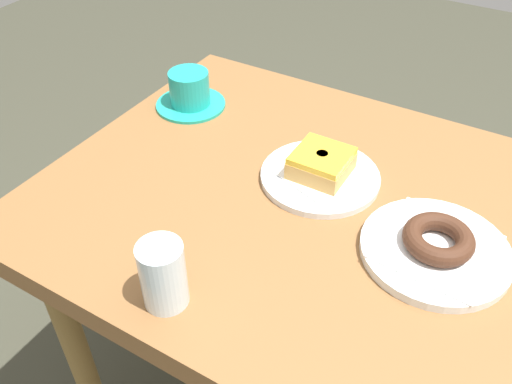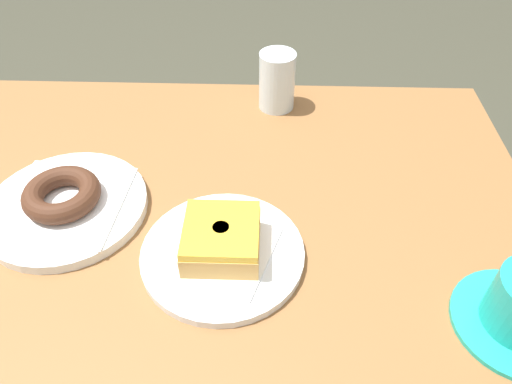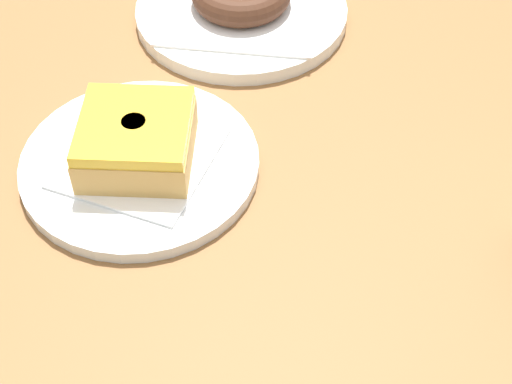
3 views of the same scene
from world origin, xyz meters
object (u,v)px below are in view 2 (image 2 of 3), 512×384
at_px(donut_chocolate_ring, 62,194).
at_px(water_glass, 277,81).
at_px(plate_chocolate_ring, 67,207).
at_px(donut_glazed_square, 222,238).
at_px(plate_glazed_square, 223,254).

height_order(donut_chocolate_ring, water_glass, water_glass).
bearing_deg(water_glass, plate_chocolate_ring, -137.06).
distance_m(plate_chocolate_ring, donut_glazed_square, 0.25).
distance_m(plate_glazed_square, donut_glazed_square, 0.03).
bearing_deg(plate_chocolate_ring, donut_chocolate_ring, 90.00).
bearing_deg(plate_chocolate_ring, donut_glazed_square, -18.44).
distance_m(donut_chocolate_ring, water_glass, 0.41).
xyz_separation_m(donut_chocolate_ring, plate_glazed_square, (0.23, -0.08, -0.03)).
distance_m(donut_glazed_square, water_glass, 0.36).
bearing_deg(donut_chocolate_ring, donut_glazed_square, -18.44).
xyz_separation_m(plate_chocolate_ring, water_glass, (0.30, 0.28, 0.04)).
bearing_deg(water_glass, donut_chocolate_ring, -137.06).
relative_size(plate_chocolate_ring, donut_glazed_square, 2.38).
bearing_deg(plate_glazed_square, plate_chocolate_ring, 161.56).
distance_m(donut_chocolate_ring, donut_glazed_square, 0.24).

